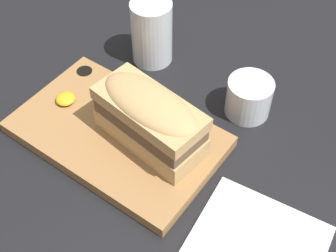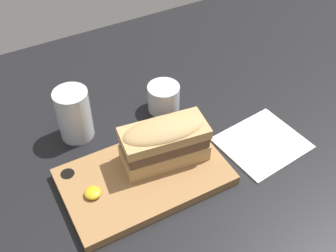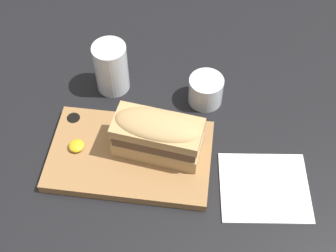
# 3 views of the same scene
# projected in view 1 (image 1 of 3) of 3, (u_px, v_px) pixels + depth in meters

# --- Properties ---
(dining_table) EXTENTS (1.92, 1.14, 0.02)m
(dining_table) POSITION_uv_depth(u_px,v_px,m) (166.00, 160.00, 0.73)
(dining_table) COLOR black
(dining_table) RESTS_ON ground
(serving_board) EXTENTS (0.32, 0.20, 0.02)m
(serving_board) POSITION_uv_depth(u_px,v_px,m) (117.00, 134.00, 0.74)
(serving_board) COLOR #9E7042
(serving_board) RESTS_ON dining_table
(sandwich) EXTENTS (0.18, 0.10, 0.10)m
(sandwich) POSITION_uv_depth(u_px,v_px,m) (149.00, 118.00, 0.68)
(sandwich) COLOR tan
(sandwich) RESTS_ON serving_board
(mustard_dollop) EXTENTS (0.03, 0.03, 0.01)m
(mustard_dollop) POSITION_uv_depth(u_px,v_px,m) (66.00, 99.00, 0.77)
(mustard_dollop) COLOR gold
(mustard_dollop) RESTS_ON serving_board
(water_glass) EXTENTS (0.07, 0.07, 0.12)m
(water_glass) POSITION_uv_depth(u_px,v_px,m) (152.00, 36.00, 0.84)
(water_glass) COLOR silver
(water_glass) RESTS_ON dining_table
(wine_glass) EXTENTS (0.08, 0.08, 0.06)m
(wine_glass) POSITION_uv_depth(u_px,v_px,m) (249.00, 98.00, 0.76)
(wine_glass) COLOR silver
(wine_glass) RESTS_ON dining_table
(napkin) EXTENTS (0.19, 0.17, 0.00)m
(napkin) POSITION_uv_depth(u_px,v_px,m) (257.00, 244.00, 0.63)
(napkin) COLOR white
(napkin) RESTS_ON dining_table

